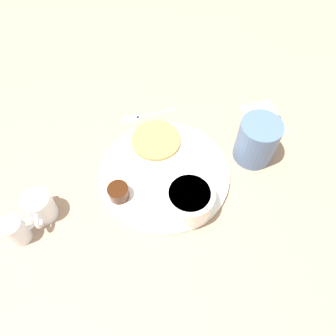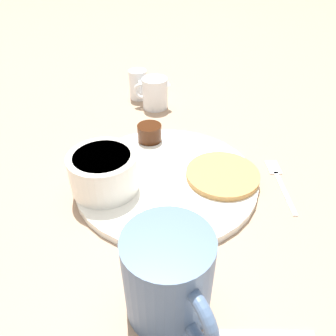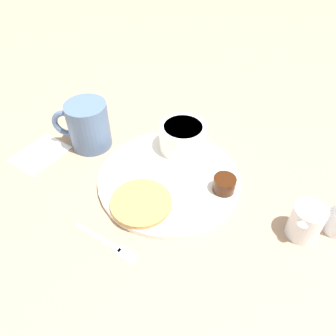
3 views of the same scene
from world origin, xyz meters
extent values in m
plane|color=#9E7F66|center=(0.00, 0.00, 0.00)|extent=(4.00, 4.00, 0.00)
cylinder|color=white|center=(0.00, 0.00, 0.01)|extent=(0.28, 0.28, 0.01)
cylinder|color=#B78447|center=(0.09, -0.01, 0.02)|extent=(0.11, 0.11, 0.01)
cylinder|color=white|center=(-0.09, -0.01, 0.04)|extent=(0.10, 0.10, 0.06)
cylinder|color=white|center=(-0.09, -0.01, 0.07)|extent=(0.08, 0.08, 0.01)
cylinder|color=#38190A|center=(-0.02, 0.11, 0.03)|extent=(0.04, 0.04, 0.03)
cylinder|color=white|center=(-0.11, 0.00, 0.02)|extent=(0.04, 0.04, 0.02)
sphere|color=white|center=(-0.11, 0.00, 0.04)|extent=(0.02, 0.02, 0.02)
cylinder|color=slate|center=(-0.03, -0.21, 0.05)|extent=(0.09, 0.09, 0.10)
torus|color=slate|center=(-0.01, -0.25, 0.05)|extent=(0.04, 0.07, 0.07)
cylinder|color=white|center=(0.01, 0.26, 0.03)|extent=(0.05, 0.05, 0.07)
torus|color=white|center=(-0.02, 0.27, 0.04)|extent=(0.04, 0.02, 0.04)
cone|color=white|center=(0.03, 0.25, 0.06)|extent=(0.02, 0.02, 0.01)
cylinder|color=white|center=(-0.02, 0.31, 0.03)|extent=(0.04, 0.04, 0.07)
torus|color=white|center=(-0.02, 0.29, 0.04)|extent=(0.01, 0.04, 0.03)
cone|color=white|center=(-0.02, 0.33, 0.06)|extent=(0.01, 0.01, 0.01)
cube|color=silver|center=(0.18, -0.05, 0.00)|extent=(0.02, 0.10, 0.00)
cube|color=silver|center=(0.18, 0.01, 0.00)|extent=(0.02, 0.04, 0.00)
cube|color=white|center=(0.05, -0.29, 0.00)|extent=(0.12, 0.10, 0.00)
camera|label=1|loc=(-0.35, 0.14, 0.62)|focal=35.00mm
camera|label=2|loc=(-0.05, -0.40, 0.33)|focal=35.00mm
camera|label=3|loc=(0.41, 0.20, 0.48)|focal=35.00mm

